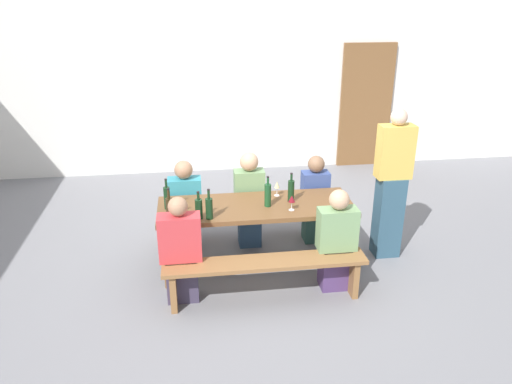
{
  "coord_description": "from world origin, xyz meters",
  "views": [
    {
      "loc": [
        -0.66,
        -4.81,
        2.89
      ],
      "look_at": [
        0.0,
        0.0,
        0.9
      ],
      "focal_mm": 34.6,
      "sensor_mm": 36.0,
      "label": 1
    }
  ],
  "objects_px": {
    "wine_bottle_5": "(268,195)",
    "tasting_table": "(256,212)",
    "seated_guest_near_1": "(336,243)",
    "seated_guest_far_1": "(249,201)",
    "wine_glass_0": "(277,185)",
    "bench_near": "(265,269)",
    "seated_guest_far_0": "(186,208)",
    "wine_glass_1": "(292,199)",
    "bench_far": "(249,212)",
    "wine_bottle_4": "(169,208)",
    "wooden_door": "(366,106)",
    "wine_bottle_0": "(199,208)",
    "wine_bottle_2": "(167,197)",
    "seated_guest_far_2": "(314,201)",
    "seated_guest_near_0": "(181,253)",
    "standing_host": "(391,187)",
    "wine_bottle_3": "(291,191)",
    "wine_bottle_1": "(209,208)"
  },
  "relations": [
    {
      "from": "wooden_door",
      "to": "bench_far",
      "type": "relative_size",
      "value": 1.05
    },
    {
      "from": "tasting_table",
      "to": "seated_guest_far_1",
      "type": "xyz_separation_m",
      "value": [
        -0.01,
        0.52,
        -0.1
      ]
    },
    {
      "from": "seated_guest_near_1",
      "to": "seated_guest_far_1",
      "type": "height_order",
      "value": "seated_guest_far_1"
    },
    {
      "from": "bench_near",
      "to": "seated_guest_near_1",
      "type": "xyz_separation_m",
      "value": [
        0.75,
        0.15,
        0.16
      ]
    },
    {
      "from": "seated_guest_far_1",
      "to": "bench_near",
      "type": "bearing_deg",
      "value": 0.41
    },
    {
      "from": "seated_guest_near_0",
      "to": "standing_host",
      "type": "height_order",
      "value": "standing_host"
    },
    {
      "from": "tasting_table",
      "to": "wine_bottle_3",
      "type": "xyz_separation_m",
      "value": [
        0.39,
        0.04,
        0.21
      ]
    },
    {
      "from": "wooden_door",
      "to": "tasting_table",
      "type": "relative_size",
      "value": 1.0
    },
    {
      "from": "seated_guest_far_2",
      "to": "standing_host",
      "type": "height_order",
      "value": "standing_host"
    },
    {
      "from": "wine_glass_1",
      "to": "seated_guest_far_2",
      "type": "distance_m",
      "value": 0.9
    },
    {
      "from": "wine_bottle_0",
      "to": "seated_guest_near_0",
      "type": "relative_size",
      "value": 0.27
    },
    {
      "from": "bench_far",
      "to": "seated_guest_far_2",
      "type": "relative_size",
      "value": 1.82
    },
    {
      "from": "bench_far",
      "to": "wine_bottle_3",
      "type": "relative_size",
      "value": 6.06
    },
    {
      "from": "bench_far",
      "to": "wine_bottle_4",
      "type": "relative_size",
      "value": 6.07
    },
    {
      "from": "bench_near",
      "to": "wine_bottle_5",
      "type": "height_order",
      "value": "wine_bottle_5"
    },
    {
      "from": "wine_bottle_4",
      "to": "wine_glass_1",
      "type": "height_order",
      "value": "wine_bottle_4"
    },
    {
      "from": "standing_host",
      "to": "bench_near",
      "type": "bearing_deg",
      "value": 25.8
    },
    {
      "from": "wine_glass_0",
      "to": "bench_near",
      "type": "bearing_deg",
      "value": -106.57
    },
    {
      "from": "wine_bottle_2",
      "to": "seated_guest_far_1",
      "type": "bearing_deg",
      "value": 27.93
    },
    {
      "from": "wine_bottle_1",
      "to": "seated_guest_far_0",
      "type": "distance_m",
      "value": 0.9
    },
    {
      "from": "wine_glass_0",
      "to": "standing_host",
      "type": "xyz_separation_m",
      "value": [
        1.28,
        -0.15,
        -0.03
      ]
    },
    {
      "from": "tasting_table",
      "to": "bench_near",
      "type": "distance_m",
      "value": 0.74
    },
    {
      "from": "wine_bottle_5",
      "to": "tasting_table",
      "type": "bearing_deg",
      "value": 158.35
    },
    {
      "from": "wine_bottle_1",
      "to": "wine_glass_1",
      "type": "distance_m",
      "value": 0.87
    },
    {
      "from": "bench_near",
      "to": "wine_bottle_2",
      "type": "xyz_separation_m",
      "value": [
        -0.94,
        0.71,
        0.52
      ]
    },
    {
      "from": "wine_glass_0",
      "to": "seated_guest_near_0",
      "type": "relative_size",
      "value": 0.16
    },
    {
      "from": "wine_bottle_0",
      "to": "wine_bottle_2",
      "type": "relative_size",
      "value": 0.87
    },
    {
      "from": "seated_guest_far_0",
      "to": "wine_bottle_5",
      "type": "bearing_deg",
      "value": 56.98
    },
    {
      "from": "seated_guest_far_1",
      "to": "wine_bottle_2",
      "type": "bearing_deg",
      "value": -62.07
    },
    {
      "from": "tasting_table",
      "to": "bench_far",
      "type": "xyz_separation_m",
      "value": [
        0.0,
        0.67,
        -0.31
      ]
    },
    {
      "from": "wooden_door",
      "to": "seated_guest_far_1",
      "type": "distance_m",
      "value": 3.62
    },
    {
      "from": "wine_glass_1",
      "to": "seated_guest_far_2",
      "type": "height_order",
      "value": "seated_guest_far_2"
    },
    {
      "from": "bench_near",
      "to": "wine_bottle_4",
      "type": "relative_size",
      "value": 6.07
    },
    {
      "from": "tasting_table",
      "to": "bench_far",
      "type": "relative_size",
      "value": 1.05
    },
    {
      "from": "bench_near",
      "to": "wine_bottle_5",
      "type": "relative_size",
      "value": 5.91
    },
    {
      "from": "standing_host",
      "to": "wine_bottle_3",
      "type": "bearing_deg",
      "value": 1.45
    },
    {
      "from": "wine_glass_0",
      "to": "seated_guest_far_1",
      "type": "xyz_separation_m",
      "value": [
        -0.28,
        0.3,
        -0.3
      ]
    },
    {
      "from": "wine_bottle_4",
      "to": "wine_glass_0",
      "type": "distance_m",
      "value": 1.26
    },
    {
      "from": "wine_glass_0",
      "to": "standing_host",
      "type": "relative_size",
      "value": 0.1
    },
    {
      "from": "bench_far",
      "to": "wine_glass_0",
      "type": "bearing_deg",
      "value": -59.33
    },
    {
      "from": "seated_guest_near_0",
      "to": "seated_guest_far_1",
      "type": "relative_size",
      "value": 0.94
    },
    {
      "from": "wine_bottle_5",
      "to": "seated_guest_far_1",
      "type": "relative_size",
      "value": 0.29
    },
    {
      "from": "tasting_table",
      "to": "bench_near",
      "type": "xyz_separation_m",
      "value": [
        0.0,
        -0.67,
        -0.31
      ]
    },
    {
      "from": "bench_far",
      "to": "wine_bottle_1",
      "type": "distance_m",
      "value": 1.19
    },
    {
      "from": "wine_bottle_3",
      "to": "wine_bottle_5",
      "type": "height_order",
      "value": "wine_bottle_5"
    },
    {
      "from": "tasting_table",
      "to": "seated_guest_far_1",
      "type": "bearing_deg",
      "value": 90.93
    },
    {
      "from": "wine_glass_1",
      "to": "seated_guest_far_0",
      "type": "xyz_separation_m",
      "value": [
        -1.11,
        0.71,
        -0.35
      ]
    },
    {
      "from": "wine_bottle_5",
      "to": "wine_glass_0",
      "type": "xyz_separation_m",
      "value": [
        0.15,
        0.27,
        -0.01
      ]
    },
    {
      "from": "seated_guest_far_2",
      "to": "wine_bottle_1",
      "type": "bearing_deg",
      "value": -58.38
    },
    {
      "from": "wine_bottle_4",
      "to": "seated_guest_near_1",
      "type": "distance_m",
      "value": 1.73
    }
  ]
}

